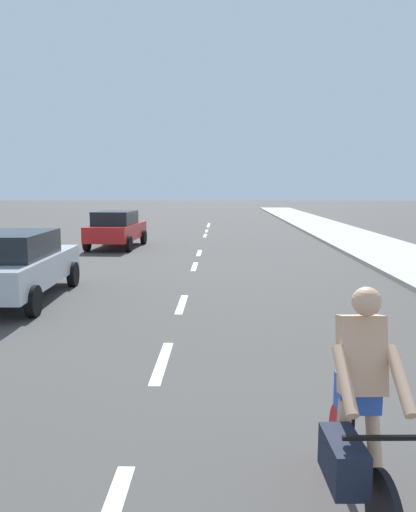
{
  "coord_description": "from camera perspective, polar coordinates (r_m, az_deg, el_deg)",
  "views": [
    {
      "loc": [
        0.86,
        0.83,
        2.55
      ],
      "look_at": [
        0.58,
        11.32,
        1.1
      ],
      "focal_mm": 34.8,
      "sensor_mm": 36.0,
      "label": 1
    }
  ],
  "objects": [
    {
      "name": "ground_plane",
      "position": [
        19.36,
        -1.04,
        0.29
      ],
      "size": [
        160.0,
        160.0,
        0.0
      ],
      "primitive_type": "plane",
      "color": "#423F3D"
    },
    {
      "name": "sidewalk_strip",
      "position": [
        22.29,
        18.56,
        1.07
      ],
      "size": [
        3.6,
        80.0,
        0.14
      ],
      "primitive_type": "cube",
      "color": "#B2ADA3",
      "rests_on": "ground"
    },
    {
      "name": "lane_stripe_2",
      "position": [
        7.49,
        -5.3,
        -12.03
      ],
      "size": [
        0.16,
        1.8,
        0.01
      ],
      "primitive_type": "cube",
      "color": "white",
      "rests_on": "ground"
    },
    {
      "name": "lane_stripe_3",
      "position": [
        10.99,
        -3.03,
        -5.54
      ],
      "size": [
        0.16,
        1.8,
        0.01
      ],
      "primitive_type": "cube",
      "color": "white",
      "rests_on": "ground"
    },
    {
      "name": "lane_stripe_4",
      "position": [
        16.15,
        -1.56,
        -1.21
      ],
      "size": [
        0.16,
        1.8,
        0.01
      ],
      "primitive_type": "cube",
      "color": "white",
      "rests_on": "ground"
    },
    {
      "name": "lane_stripe_5",
      "position": [
        19.49,
        -1.03,
        0.36
      ],
      "size": [
        0.16,
        1.8,
        0.01
      ],
      "primitive_type": "cube",
      "color": "white",
      "rests_on": "ground"
    },
    {
      "name": "lane_stripe_6",
      "position": [
        26.55,
        -0.35,
        2.36
      ],
      "size": [
        0.16,
        1.8,
        0.01
      ],
      "primitive_type": "cube",
      "color": "white",
      "rests_on": "ground"
    },
    {
      "name": "lane_stripe_7",
      "position": [
        29.45,
        -0.16,
        2.9
      ],
      "size": [
        0.16,
        1.8,
        0.01
      ],
      "primitive_type": "cube",
      "color": "white",
      "rests_on": "ground"
    },
    {
      "name": "lane_stripe_8",
      "position": [
        33.08,
        0.02,
        3.45
      ],
      "size": [
        0.16,
        1.8,
        0.01
      ],
      "primitive_type": "cube",
      "color": "white",
      "rests_on": "ground"
    },
    {
      "name": "lane_stripe_9",
      "position": [
        35.12,
        0.11,
        3.7
      ],
      "size": [
        0.16,
        1.8,
        0.01
      ],
      "primitive_type": "cube",
      "color": "white",
      "rests_on": "ground"
    },
    {
      "name": "cyclist",
      "position": [
        4.1,
        16.79,
        -17.28
      ],
      "size": [
        0.64,
        1.71,
        1.82
      ],
      "rotation": [
        0.0,
        0.0,
        3.18
      ],
      "color": "black",
      "rests_on": "ground"
    },
    {
      "name": "parked_car_silver",
      "position": [
        12.04,
        -21.62,
        -0.84
      ],
      "size": [
        2.24,
        4.61,
        1.57
      ],
      "rotation": [
        0.0,
        0.0,
        0.04
      ],
      "color": "#B7BABF",
      "rests_on": "ground"
    },
    {
      "name": "parked_car_red",
      "position": [
        21.5,
        -10.49,
        3.16
      ],
      "size": [
        2.09,
        4.18,
        1.57
      ],
      "rotation": [
        0.0,
        0.0,
        -0.06
      ],
      "color": "red",
      "rests_on": "ground"
    }
  ]
}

